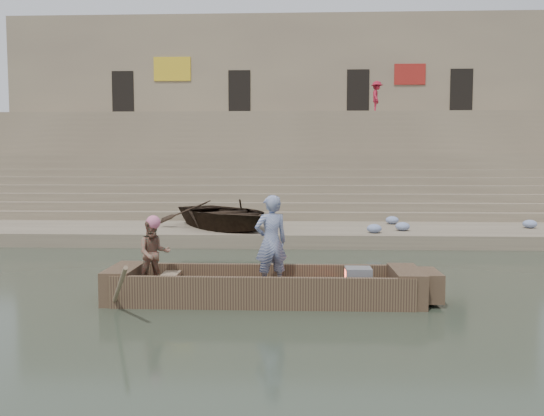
# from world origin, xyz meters

# --- Properties ---
(ground) EXTENTS (120.00, 120.00, 0.00)m
(ground) POSITION_xyz_m (0.00, 0.00, 0.00)
(ground) COLOR #283225
(ground) RESTS_ON ground
(lower_landing) EXTENTS (32.00, 4.00, 0.40)m
(lower_landing) POSITION_xyz_m (0.00, 8.00, 0.20)
(lower_landing) COLOR gray
(lower_landing) RESTS_ON ground
(mid_landing) EXTENTS (32.00, 3.00, 2.80)m
(mid_landing) POSITION_xyz_m (0.00, 15.50, 1.40)
(mid_landing) COLOR gray
(mid_landing) RESTS_ON ground
(upper_landing) EXTENTS (32.00, 3.00, 5.20)m
(upper_landing) POSITION_xyz_m (0.00, 22.50, 2.60)
(upper_landing) COLOR gray
(upper_landing) RESTS_ON ground
(ghat_steps) EXTENTS (32.00, 11.00, 5.20)m
(ghat_steps) POSITION_xyz_m (0.00, 17.19, 1.80)
(ghat_steps) COLOR gray
(ghat_steps) RESTS_ON ground
(building_wall) EXTENTS (32.00, 5.07, 11.20)m
(building_wall) POSITION_xyz_m (0.00, 26.50, 5.60)
(building_wall) COLOR gray
(building_wall) RESTS_ON ground
(main_rowboat) EXTENTS (5.00, 1.30, 0.22)m
(main_rowboat) POSITION_xyz_m (0.83, -0.11, 0.11)
(main_rowboat) COLOR brown
(main_rowboat) RESTS_ON ground
(rowboat_trim) EXTENTS (6.04, 2.63, 1.92)m
(rowboat_trim) POSITION_xyz_m (1.04, -0.12, 0.31)
(rowboat_trim) COLOR brown
(rowboat_trim) RESTS_ON ground
(standing_man) EXTENTS (0.73, 0.62, 1.69)m
(standing_man) POSITION_xyz_m (0.96, -0.04, 1.07)
(standing_man) COLOR navy
(standing_man) RESTS_ON main_rowboat
(rowing_man) EXTENTS (0.74, 0.67, 1.25)m
(rowing_man) POSITION_xyz_m (-1.17, -0.08, 0.85)
(rowing_man) COLOR #256F52
(rowing_man) RESTS_ON main_rowboat
(television) EXTENTS (0.46, 0.42, 0.40)m
(television) POSITION_xyz_m (2.52, -0.11, 0.42)
(television) COLOR slate
(television) RESTS_ON main_rowboat
(beached_rowboat) EXTENTS (5.15, 5.44, 0.92)m
(beached_rowboat) POSITION_xyz_m (-0.87, 7.67, 0.86)
(beached_rowboat) COLOR #2D2116
(beached_rowboat) RESTS_ON lower_landing
(pedestrian) EXTENTS (0.82, 1.21, 1.73)m
(pedestrian) POSITION_xyz_m (5.81, 21.83, 6.06)
(pedestrian) COLOR maroon
(pedestrian) RESTS_ON upper_landing
(cloth_bundles) EXTENTS (5.55, 2.92, 0.26)m
(cloth_bundles) POSITION_xyz_m (5.47, 7.83, 0.53)
(cloth_bundles) COLOR #3F5999
(cloth_bundles) RESTS_ON lower_landing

